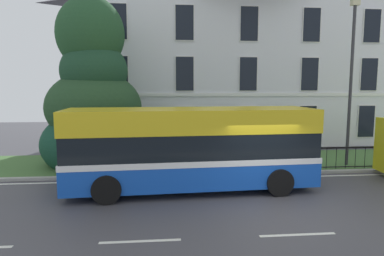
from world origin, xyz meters
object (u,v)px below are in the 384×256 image
(georgian_townhouse, at_px, (232,56))
(street_lamp_post, at_px, (351,72))
(evergreen_tree, at_px, (93,103))
(single_decker_bus, at_px, (192,147))

(georgian_townhouse, distance_m, street_lamp_post, 10.09)
(evergreen_tree, xyz_separation_m, single_decker_bus, (4.35, -4.43, -1.43))
(georgian_townhouse, xyz_separation_m, street_lamp_post, (3.62, -9.28, -1.57))
(street_lamp_post, bearing_deg, georgian_townhouse, 111.29)
(evergreen_tree, height_order, street_lamp_post, evergreen_tree)
(evergreen_tree, distance_m, street_lamp_post, 12.16)
(street_lamp_post, bearing_deg, evergreen_tree, 172.23)
(georgian_townhouse, height_order, single_decker_bus, georgian_townhouse)
(single_decker_bus, bearing_deg, georgian_townhouse, 68.83)
(single_decker_bus, xyz_separation_m, street_lamp_post, (7.61, 2.80, 2.86))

